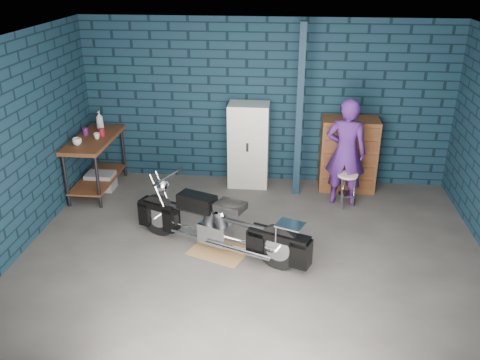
% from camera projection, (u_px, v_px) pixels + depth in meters
% --- Properties ---
extents(ground, '(6.00, 6.00, 0.00)m').
position_uv_depth(ground, '(253.00, 255.00, 6.57)').
color(ground, '#524F4C').
rests_on(ground, ground).
extents(room_walls, '(6.02, 5.01, 2.71)m').
position_uv_depth(room_walls, '(258.00, 101.00, 6.29)').
color(room_walls, '#102A37').
rests_on(room_walls, ground).
extents(support_post, '(0.10, 0.10, 2.70)m').
position_uv_depth(support_post, '(299.00, 113.00, 7.74)').
color(support_post, '#112535').
rests_on(support_post, ground).
extents(workbench, '(0.60, 1.40, 0.91)m').
position_uv_depth(workbench, '(96.00, 164.00, 8.21)').
color(workbench, '#5C301B').
rests_on(workbench, ground).
extents(drip_mat, '(0.88, 0.78, 0.01)m').
position_uv_depth(drip_mat, '(219.00, 251.00, 6.66)').
color(drip_mat, olive).
rests_on(drip_mat, ground).
extents(motorcycle, '(2.17, 1.32, 0.93)m').
position_uv_depth(motorcycle, '(219.00, 220.00, 6.48)').
color(motorcycle, black).
rests_on(motorcycle, ground).
extents(person, '(0.67, 0.50, 1.67)m').
position_uv_depth(person, '(346.00, 152.00, 7.64)').
color(person, '#471E70').
rests_on(person, ground).
extents(storage_bin, '(0.45, 0.32, 0.28)m').
position_uv_depth(storage_bin, '(101.00, 181.00, 8.38)').
color(storage_bin, gray).
rests_on(storage_bin, ground).
extents(locker, '(0.65, 0.47, 1.40)m').
position_uv_depth(locker, '(249.00, 145.00, 8.33)').
color(locker, silver).
rests_on(locker, ground).
extents(tool_chest, '(0.89, 0.50, 1.19)m').
position_uv_depth(tool_chest, '(348.00, 155.00, 8.22)').
color(tool_chest, brown).
rests_on(tool_chest, ground).
extents(shop_stool, '(0.35, 0.35, 0.55)m').
position_uv_depth(shop_stool, '(346.00, 191.00, 7.72)').
color(shop_stool, beige).
rests_on(shop_stool, ground).
extents(cup_a, '(0.18, 0.18, 0.11)m').
position_uv_depth(cup_a, '(77.00, 142.00, 7.70)').
color(cup_a, beige).
rests_on(cup_a, workbench).
extents(cup_b, '(0.12, 0.12, 0.09)m').
position_uv_depth(cup_b, '(97.00, 136.00, 7.97)').
color(cup_b, beige).
rests_on(cup_b, workbench).
extents(mug_purple, '(0.10, 0.10, 0.12)m').
position_uv_depth(mug_purple, '(85.00, 131.00, 8.13)').
color(mug_purple, '#55175C').
rests_on(mug_purple, workbench).
extents(mug_red, '(0.11, 0.11, 0.12)m').
position_uv_depth(mug_red, '(102.00, 132.00, 8.08)').
color(mug_red, maroon).
rests_on(mug_red, workbench).
extents(bottle, '(0.13, 0.13, 0.31)m').
position_uv_depth(bottle, '(100.00, 120.00, 8.36)').
color(bottle, gray).
rests_on(bottle, workbench).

